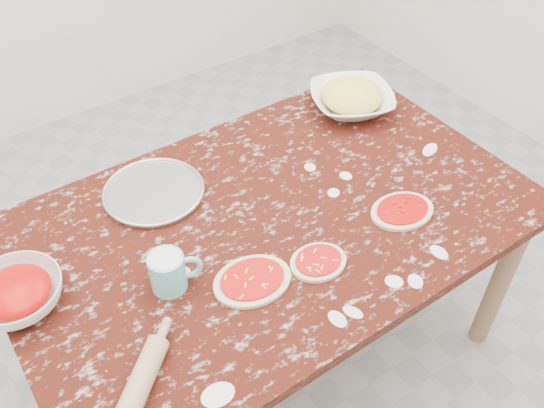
{
  "coord_description": "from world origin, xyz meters",
  "views": [
    {
      "loc": [
        -0.72,
        -1.05,
        2.02
      ],
      "look_at": [
        0.0,
        0.0,
        0.8
      ],
      "focal_mm": 38.53,
      "sensor_mm": 36.0,
      "label": 1
    }
  ],
  "objects_px": {
    "rolling_pin": "(136,393)",
    "worktable": "(272,234)",
    "pizza_tray": "(154,192)",
    "sauce_bowl": "(17,295)",
    "flour_mug": "(169,271)",
    "cheese_bowl": "(351,100)"
  },
  "relations": [
    {
      "from": "sauce_bowl",
      "to": "rolling_pin",
      "type": "bearing_deg",
      "value": -72.27
    },
    {
      "from": "flour_mug",
      "to": "rolling_pin",
      "type": "distance_m",
      "value": 0.34
    },
    {
      "from": "cheese_bowl",
      "to": "rolling_pin",
      "type": "xyz_separation_m",
      "value": [
        -1.18,
        -0.63,
        -0.01
      ]
    },
    {
      "from": "pizza_tray",
      "to": "cheese_bowl",
      "type": "xyz_separation_m",
      "value": [
        0.83,
        0.01,
        0.03
      ]
    },
    {
      "from": "worktable",
      "to": "pizza_tray",
      "type": "relative_size",
      "value": 5.05
    },
    {
      "from": "worktable",
      "to": "sauce_bowl",
      "type": "distance_m",
      "value": 0.76
    },
    {
      "from": "sauce_bowl",
      "to": "flour_mug",
      "type": "relative_size",
      "value": 1.7
    },
    {
      "from": "sauce_bowl",
      "to": "cheese_bowl",
      "type": "bearing_deg",
      "value": 8.57
    },
    {
      "from": "worktable",
      "to": "sauce_bowl",
      "type": "xyz_separation_m",
      "value": [
        -0.74,
        0.11,
        0.12
      ]
    },
    {
      "from": "sauce_bowl",
      "to": "flour_mug",
      "type": "bearing_deg",
      "value": -25.68
    },
    {
      "from": "sauce_bowl",
      "to": "pizza_tray",
      "type": "bearing_deg",
      "value": 21.41
    },
    {
      "from": "worktable",
      "to": "pizza_tray",
      "type": "xyz_separation_m",
      "value": [
        -0.25,
        0.3,
        0.09
      ]
    },
    {
      "from": "worktable",
      "to": "flour_mug",
      "type": "height_order",
      "value": "flour_mug"
    },
    {
      "from": "pizza_tray",
      "to": "flour_mug",
      "type": "height_order",
      "value": "flour_mug"
    },
    {
      "from": "sauce_bowl",
      "to": "cheese_bowl",
      "type": "relative_size",
      "value": 0.8
    },
    {
      "from": "sauce_bowl",
      "to": "rolling_pin",
      "type": "relative_size",
      "value": 0.86
    },
    {
      "from": "worktable",
      "to": "flour_mug",
      "type": "relative_size",
      "value": 11.12
    },
    {
      "from": "pizza_tray",
      "to": "sauce_bowl",
      "type": "bearing_deg",
      "value": -158.59
    },
    {
      "from": "pizza_tray",
      "to": "cheese_bowl",
      "type": "height_order",
      "value": "cheese_bowl"
    },
    {
      "from": "rolling_pin",
      "to": "worktable",
      "type": "bearing_deg",
      "value": 28.1
    },
    {
      "from": "sauce_bowl",
      "to": "rolling_pin",
      "type": "xyz_separation_m",
      "value": [
        0.14,
        -0.43,
        -0.01
      ]
    },
    {
      "from": "flour_mug",
      "to": "rolling_pin",
      "type": "xyz_separation_m",
      "value": [
        -0.22,
        -0.26,
        -0.03
      ]
    }
  ]
}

